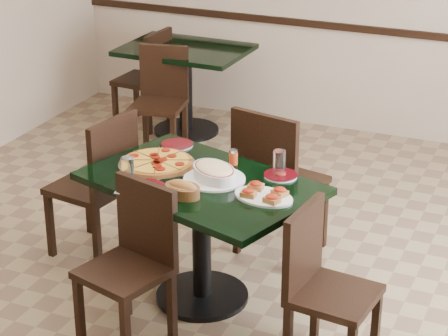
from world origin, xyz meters
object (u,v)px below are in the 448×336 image
at_px(chair_right, 321,280).
at_px(pepperoni_pizza, 157,163).
at_px(back_chair_near, 161,94).
at_px(bread_basket, 183,189).
at_px(main_table, 201,210).
at_px(bruschetta_platter, 264,194).
at_px(back_chair_left, 149,74).
at_px(chair_left, 101,179).
at_px(lasagna_casserole, 214,172).
at_px(back_table, 185,73).
at_px(chair_near, 134,255).
at_px(chair_far, 274,175).

bearing_deg(chair_right, pepperoni_pizza, 76.64).
xyz_separation_m(back_chair_near, bread_basket, (1.26, -2.17, 0.31)).
bearing_deg(main_table, bruschetta_platter, 6.09).
bearing_deg(back_chair_left, chair_left, 24.30).
bearing_deg(lasagna_casserole, back_table, 155.88).
bearing_deg(chair_near, main_table, 85.68).
xyz_separation_m(chair_near, back_chair_left, (-1.44, 2.86, -0.01)).
xyz_separation_m(back_table, chair_left, (0.48, -2.17, 0.00)).
xyz_separation_m(chair_right, chair_left, (-1.58, 0.53, 0.05)).
xyz_separation_m(main_table, back_chair_left, (-1.61, 2.40, -0.09)).
bearing_deg(chair_left, chair_near, 49.86).
relative_size(back_chair_near, back_chair_left, 1.00).
bearing_deg(back_chair_near, lasagna_casserole, -65.36).
bearing_deg(back_chair_near, back_table, 79.94).
distance_m(lasagna_casserole, bruschetta_platter, 0.35).
relative_size(main_table, chair_far, 1.46).
bearing_deg(chair_right, main_table, 75.00).
distance_m(back_chair_near, pepperoni_pizza, 2.11).
height_order(chair_far, back_chair_left, chair_far).
xyz_separation_m(chair_left, back_chair_near, (-0.48, 1.72, -0.05)).
bearing_deg(back_table, bruschetta_platter, -55.06).
bearing_deg(pepperoni_pizza, chair_far, 47.80).
bearing_deg(back_table, main_table, -61.15).
xyz_separation_m(chair_far, chair_right, (0.61, -0.95, -0.08)).
bearing_deg(bread_basket, back_chair_near, 128.90).
distance_m(chair_far, bruschetta_platter, 0.78).
xyz_separation_m(main_table, lasagna_casserole, (0.07, 0.03, 0.23)).
bearing_deg(bruschetta_platter, chair_near, -135.53).
relative_size(back_table, chair_left, 1.11).
bearing_deg(back_table, chair_left, -76.49).
bearing_deg(chair_near, bread_basket, 70.69).
height_order(pepperoni_pizza, lasagna_casserole, lasagna_casserole).
xyz_separation_m(chair_left, bruschetta_platter, (1.18, -0.31, 0.25)).
xyz_separation_m(back_chair_left, pepperoni_pizza, (1.29, -2.31, 0.29)).
height_order(chair_far, bruschetta_platter, chair_far).
height_order(chair_left, pepperoni_pizza, chair_left).
bearing_deg(pepperoni_pizza, bruschetta_platter, -12.88).
bearing_deg(back_chair_left, main_table, 37.34).
height_order(chair_far, chair_near, chair_far).
bearing_deg(chair_left, chair_right, 79.68).
relative_size(main_table, back_chair_near, 1.67).
distance_m(back_table, lasagna_casserole, 2.73).
distance_m(chair_right, pepperoni_pizza, 1.22).
relative_size(chair_far, bruschetta_platter, 2.69).
bearing_deg(pepperoni_pizza, lasagna_casserole, -8.22).
height_order(chair_near, chair_left, chair_left).
bearing_deg(back_chair_left, pepperoni_pizza, 32.69).
bearing_deg(pepperoni_pizza, main_table, -15.17).
bearing_deg(back_chair_left, chair_right, 45.12).
bearing_deg(bruschetta_platter, main_table, 179.09).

